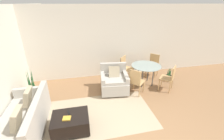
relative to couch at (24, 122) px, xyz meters
name	(u,v)px	position (x,y,z in m)	size (l,w,h in m)	color
ground_plane	(136,137)	(2.46, -0.69, -0.30)	(20.00, 20.00, 0.00)	#936B47
wall_back	(108,42)	(2.46, 2.66, 1.08)	(12.00, 0.06, 2.75)	silver
area_rug	(98,114)	(1.72, 0.26, -0.29)	(2.96, 1.73, 0.01)	tan
couch	(24,122)	(0.00, 0.00, 0.00)	(0.91, 1.94, 0.91)	#B2ADA3
armchair	(114,82)	(2.41, 1.31, 0.07)	(0.97, 0.93, 0.92)	#B2ADA3
ottoman	(71,123)	(1.03, -0.16, -0.07)	(0.84, 0.64, 0.41)	black
book_stack	(67,118)	(0.96, -0.23, 0.13)	(0.19, 0.17, 0.03)	gold
tv_remote_primary	(68,112)	(0.99, -0.01, 0.12)	(0.09, 0.16, 0.01)	black
potted_plant	(33,91)	(-0.17, 1.50, -0.05)	(0.33, 0.33, 1.02)	brown
dining_table	(146,68)	(3.65, 1.57, 0.36)	(1.05, 1.05, 0.74)	#8C9E99
dining_chair_near_left	(136,80)	(3.05, 0.97, 0.22)	(0.59, 0.59, 0.90)	tan
dining_chair_near_right	(170,77)	(4.24, 0.97, 0.22)	(0.59, 0.59, 0.90)	tan
dining_chair_far_left	(125,66)	(3.05, 2.17, 0.22)	(0.59, 0.59, 0.90)	tan
dining_chair_far_right	(153,64)	(4.24, 2.17, 0.22)	(0.59, 0.59, 0.90)	tan
potted_plant_small	(169,77)	(4.64, 1.59, -0.13)	(0.23, 0.23, 0.56)	#333338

